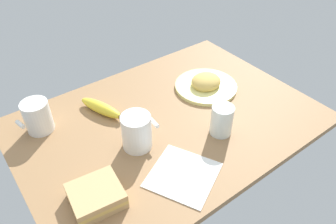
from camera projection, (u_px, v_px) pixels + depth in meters
The scene contains 8 objects.
tabletop at pixel (168, 122), 100.85cm from camera, with size 90.00×64.00×2.00cm, color #936D47.
plate_of_food at pixel (206, 84), 112.32cm from camera, with size 21.32×21.32×5.17cm.
coffee_mug_black at pixel (37, 116), 93.68cm from camera, with size 9.97×7.75×9.74cm.
coffee_mug_milky at pixel (137, 131), 88.21cm from camera, with size 10.42×8.23×10.47cm.
sandwich_main at pixel (96, 196), 75.85cm from camera, with size 13.02×12.00×4.40cm.
glass_of_milk at pixel (222, 122), 93.29cm from camera, with size 6.42×6.42×9.30cm.
banana at pixel (101, 108), 101.69cm from camera, with size 9.03×16.46×3.64cm.
paper_napkin at pixel (183, 175), 83.27cm from camera, with size 16.06×16.06×0.30cm, color white.
Camera 1 is at (45.42, 60.72, 67.55)cm, focal length 34.80 mm.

